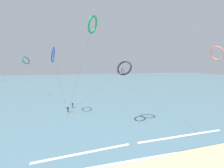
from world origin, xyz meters
name	(u,v)px	position (x,y,z in m)	size (l,w,h in m)	color
sea_water	(86,82)	(0.00, 108.02, 0.04)	(400.00, 200.00, 0.08)	slate
surfer_amber	(68,110)	(-10.79, 31.54, 0.82)	(1.40, 0.61, 1.70)	orange
surfer_crimson	(73,105)	(-9.55, 35.72, 0.82)	(1.40, 0.69, 1.70)	red
kite_navy	(123,71)	(16.68, 62.19, 10.18)	(2.66, 53.53, 12.00)	navy
kite_charcoal	(124,68)	(2.82, 22.39, 12.78)	(15.67, 11.21, 14.61)	black
kite_cobalt	(53,55)	(-14.05, 32.33, 16.27)	(3.73, 4.28, 18.42)	#2647B7
kite_emerald	(93,25)	(-4.66, 21.08, 21.63)	(7.74, 12.45, 23.47)	#199351
kite_coral	(217,53)	(29.82, 21.53, 16.73)	(3.03, 11.90, 18.69)	#EA7260
kite_teal	(26,60)	(-28.76, 59.24, 15.53)	(3.44, 48.29, 17.30)	teal
wave_crest_near	(135,161)	(-0.83, 7.76, 0.06)	(14.40, 0.50, 0.12)	white
wave_crest_mid	(85,153)	(-7.45, 11.34, 0.06)	(14.82, 0.50, 0.12)	white
wave_crest_far	(182,136)	(10.78, 11.73, 0.06)	(18.37, 0.50, 0.12)	white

